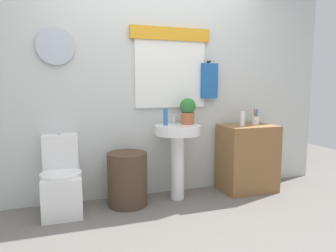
{
  "coord_description": "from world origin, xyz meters",
  "views": [
    {
      "loc": [
        -0.94,
        -2.21,
        1.24
      ],
      "look_at": [
        0.08,
        0.8,
        0.82
      ],
      "focal_mm": 32.96,
      "sensor_mm": 36.0,
      "label": 1
    }
  ],
  "objects_px": {
    "toilet": "(62,183)",
    "laundry_hamper": "(127,179)",
    "soap_bottle": "(166,117)",
    "potted_plant": "(188,110)",
    "lotion_bottle": "(242,119)",
    "pedestal_sink": "(178,145)",
    "toothbrush_cup": "(256,120)",
    "wooden_cabinet": "(247,158)"
  },
  "relations": [
    {
      "from": "toilet",
      "to": "laundry_hamper",
      "type": "bearing_deg",
      "value": -3.22
    },
    {
      "from": "soap_bottle",
      "to": "potted_plant",
      "type": "relative_size",
      "value": 0.63
    },
    {
      "from": "potted_plant",
      "to": "lotion_bottle",
      "type": "relative_size",
      "value": 1.71
    },
    {
      "from": "laundry_hamper",
      "to": "toilet",
      "type": "bearing_deg",
      "value": 176.78
    },
    {
      "from": "pedestal_sink",
      "to": "lotion_bottle",
      "type": "relative_size",
      "value": 4.89
    },
    {
      "from": "toilet",
      "to": "soap_bottle",
      "type": "distance_m",
      "value": 1.24
    },
    {
      "from": "lotion_bottle",
      "to": "toothbrush_cup",
      "type": "distance_m",
      "value": 0.23
    },
    {
      "from": "toilet",
      "to": "soap_bottle",
      "type": "height_order",
      "value": "soap_bottle"
    },
    {
      "from": "pedestal_sink",
      "to": "soap_bottle",
      "type": "relative_size",
      "value": 4.51
    },
    {
      "from": "toilet",
      "to": "potted_plant",
      "type": "distance_m",
      "value": 1.5
    },
    {
      "from": "toilet",
      "to": "soap_bottle",
      "type": "relative_size",
      "value": 4.26
    },
    {
      "from": "wooden_cabinet",
      "to": "pedestal_sink",
      "type": "bearing_deg",
      "value": 180.0
    },
    {
      "from": "soap_bottle",
      "to": "toothbrush_cup",
      "type": "bearing_deg",
      "value": -1.55
    },
    {
      "from": "wooden_cabinet",
      "to": "potted_plant",
      "type": "bearing_deg",
      "value": 175.37
    },
    {
      "from": "toilet",
      "to": "toothbrush_cup",
      "type": "height_order",
      "value": "toothbrush_cup"
    },
    {
      "from": "laundry_hamper",
      "to": "pedestal_sink",
      "type": "relative_size",
      "value": 0.68
    },
    {
      "from": "wooden_cabinet",
      "to": "lotion_bottle",
      "type": "xyz_separation_m",
      "value": [
        -0.11,
        -0.04,
        0.47
      ]
    },
    {
      "from": "toilet",
      "to": "pedestal_sink",
      "type": "height_order",
      "value": "pedestal_sink"
    },
    {
      "from": "toilet",
      "to": "laundry_hamper",
      "type": "distance_m",
      "value": 0.65
    },
    {
      "from": "wooden_cabinet",
      "to": "toothbrush_cup",
      "type": "height_order",
      "value": "toothbrush_cup"
    },
    {
      "from": "wooden_cabinet",
      "to": "potted_plant",
      "type": "height_order",
      "value": "potted_plant"
    },
    {
      "from": "laundry_hamper",
      "to": "pedestal_sink",
      "type": "xyz_separation_m",
      "value": [
        0.55,
        0.0,
        0.33
      ]
    },
    {
      "from": "toilet",
      "to": "laundry_hamper",
      "type": "relative_size",
      "value": 1.39
    },
    {
      "from": "potted_plant",
      "to": "toothbrush_cup",
      "type": "height_order",
      "value": "potted_plant"
    },
    {
      "from": "wooden_cabinet",
      "to": "laundry_hamper",
      "type": "bearing_deg",
      "value": 180.0
    },
    {
      "from": "toilet",
      "to": "potted_plant",
      "type": "bearing_deg",
      "value": 1.01
    },
    {
      "from": "toilet",
      "to": "laundry_hamper",
      "type": "height_order",
      "value": "toilet"
    },
    {
      "from": "toilet",
      "to": "pedestal_sink",
      "type": "relative_size",
      "value": 0.95
    },
    {
      "from": "wooden_cabinet",
      "to": "soap_bottle",
      "type": "height_order",
      "value": "soap_bottle"
    },
    {
      "from": "pedestal_sink",
      "to": "toilet",
      "type": "bearing_deg",
      "value": 178.26
    },
    {
      "from": "toilet",
      "to": "laundry_hamper",
      "type": "xyz_separation_m",
      "value": [
        0.65,
        -0.04,
        -0.01
      ]
    },
    {
      "from": "pedestal_sink",
      "to": "potted_plant",
      "type": "relative_size",
      "value": 2.86
    },
    {
      "from": "pedestal_sink",
      "to": "wooden_cabinet",
      "type": "height_order",
      "value": "pedestal_sink"
    },
    {
      "from": "laundry_hamper",
      "to": "soap_bottle",
      "type": "bearing_deg",
      "value": 6.58
    },
    {
      "from": "soap_bottle",
      "to": "potted_plant",
      "type": "xyz_separation_m",
      "value": [
        0.26,
        0.01,
        0.06
      ]
    },
    {
      "from": "laundry_hamper",
      "to": "lotion_bottle",
      "type": "xyz_separation_m",
      "value": [
        1.33,
        -0.04,
        0.59
      ]
    },
    {
      "from": "toilet",
      "to": "wooden_cabinet",
      "type": "relative_size",
      "value": 0.99
    },
    {
      "from": "potted_plant",
      "to": "laundry_hamper",
      "type": "bearing_deg",
      "value": -175.06
    },
    {
      "from": "wooden_cabinet",
      "to": "toothbrush_cup",
      "type": "xyz_separation_m",
      "value": [
        0.11,
        0.02,
        0.44
      ]
    },
    {
      "from": "pedestal_sink",
      "to": "toothbrush_cup",
      "type": "relative_size",
      "value": 4.4
    },
    {
      "from": "laundry_hamper",
      "to": "potted_plant",
      "type": "height_order",
      "value": "potted_plant"
    },
    {
      "from": "wooden_cabinet",
      "to": "lotion_bottle",
      "type": "relative_size",
      "value": 4.67
    }
  ]
}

